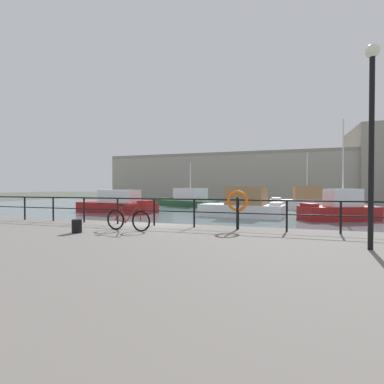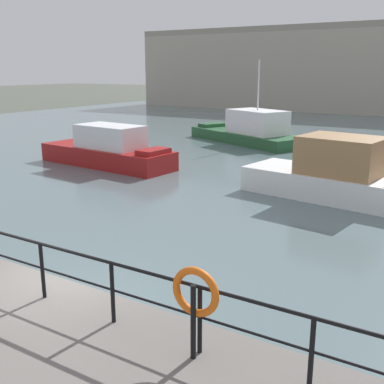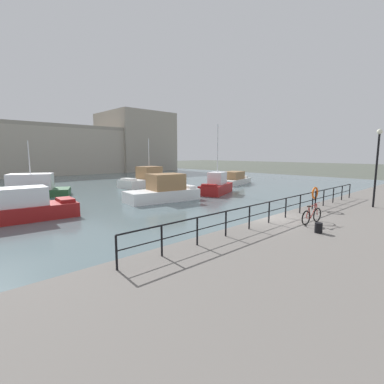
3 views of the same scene
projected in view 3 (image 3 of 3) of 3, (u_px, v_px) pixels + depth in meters
The scene contains 14 objects.
ground_plane at pixel (268, 233), 15.31m from camera, with size 240.00×240.00×0.00m, color #4C5147.
water_basin at pixel (67, 186), 37.08m from camera, with size 80.00×60.00×0.01m, color slate.
harbor_building at pixel (57, 149), 59.59m from camera, with size 67.87×16.06×14.41m.
moored_cabin_cruiser at pixel (164, 190), 25.54m from camera, with size 7.01×3.60×2.46m.
moored_small_launch at pixel (216, 186), 30.17m from camera, with size 5.79×4.15×7.37m.
moored_blue_motorboat at pixel (12, 209), 17.67m from camera, with size 8.09×3.09×2.15m.
moored_red_daysailer at pixel (23, 188), 27.78m from camera, with size 9.63×6.57×5.56m.
moored_white_yacht at pixel (150, 179), 36.94m from camera, with size 8.29×3.60×6.22m.
moored_harbor_tender at pixel (234, 179), 39.46m from camera, with size 7.25×4.25×1.78m.
quay_railing at pixel (286, 204), 14.85m from camera, with size 19.88×0.07×1.08m.
parked_bicycle at pixel (312, 216), 13.62m from camera, with size 1.77×0.21×0.98m.
mooring_bollard at pixel (319, 228), 12.05m from camera, with size 0.32×0.32×0.44m, color black.
life_ring_stand at pixel (315, 194), 16.97m from camera, with size 0.75×0.16×1.40m.
quay_lamp_post at pixel (377, 158), 17.45m from camera, with size 0.32×0.32×4.90m.
Camera 3 is at (-13.23, -7.96, 4.30)m, focal length 26.15 mm.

